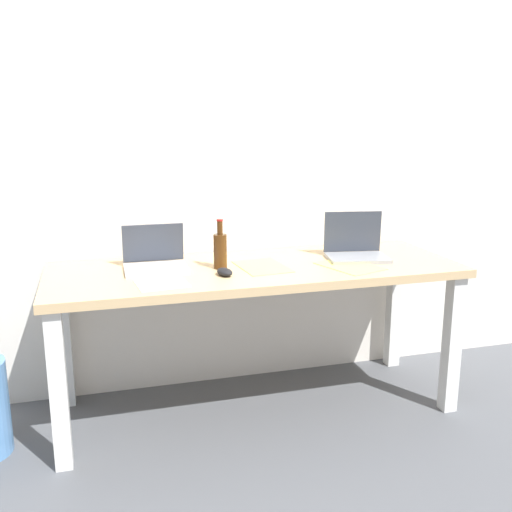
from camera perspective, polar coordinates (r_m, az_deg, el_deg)
The scene contains 10 objects.
ground_plane at distance 3.05m, azimuth 0.00°, elevation -14.50°, with size 8.00×8.00×0.00m, color #515459.
back_wall at distance 3.09m, azimuth -2.09°, elevation 11.02°, with size 5.20×0.08×2.60m, color silver.
desk at distance 2.81m, azimuth 0.00°, elevation -2.86°, with size 1.95×0.69×0.74m.
laptop_left at distance 2.76m, azimuth -9.83°, elevation -0.45°, with size 0.29×0.25×0.20m.
laptop_right at distance 2.98m, azimuth 9.73°, elevation 0.74°, with size 0.33×0.27×0.23m.
beer_bottle at distance 2.73m, azimuth -3.53°, elevation 0.63°, with size 0.06×0.06×0.23m.
computer_mouse at distance 2.62m, azimuth -3.09°, elevation -1.57°, with size 0.06×0.10×0.03m, color black.
paper_sheet_front_left at distance 2.57m, azimuth -9.48°, elevation -2.36°, with size 0.21×0.30×0.00m, color white.
paper_sheet_center at distance 2.77m, azimuth 0.61°, elevation -1.05°, with size 0.21×0.30×0.00m, color #F4E06B.
paper_sheet_front_right at distance 2.82m, azimuth 9.16°, elevation -0.98°, with size 0.21×0.30×0.00m, color #F4E06B.
Camera 1 is at (-0.73, -2.60, 1.43)m, focal length 40.87 mm.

